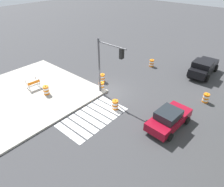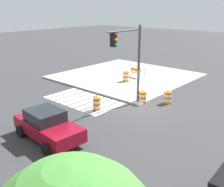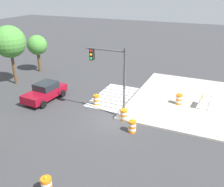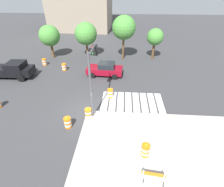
% 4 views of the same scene
% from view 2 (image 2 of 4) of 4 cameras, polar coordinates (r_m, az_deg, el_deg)
% --- Properties ---
extents(ground_plane, '(120.00, 120.00, 0.00)m').
position_cam_2_polar(ground_plane, '(19.21, 5.87, -2.81)').
color(ground_plane, '#38383A').
extents(sidewalk_corner, '(12.00, 12.00, 0.15)m').
position_cam_2_polar(sidewalk_corner, '(27.20, 3.06, 3.78)').
color(sidewalk_corner, '#ADA89E').
rests_on(sidewalk_corner, ground).
extents(crosswalk_stripes, '(5.85, 3.20, 0.02)m').
position_cam_2_polar(crosswalk_stripes, '(20.45, -6.25, -1.46)').
color(crosswalk_stripes, silver).
rests_on(crosswalk_stripes, ground).
extents(sports_car, '(4.41, 2.36, 1.63)m').
position_cam_2_polar(sports_car, '(14.72, -13.63, -6.64)').
color(sports_car, maroon).
rests_on(sports_car, ground).
extents(traffic_barrel_near_corner, '(0.56, 0.56, 1.02)m').
position_cam_2_polar(traffic_barrel_near_corner, '(18.38, -3.26, -2.22)').
color(traffic_barrel_near_corner, orange).
rests_on(traffic_barrel_near_corner, ground).
extents(traffic_barrel_crosswalk_end, '(0.56, 0.56, 1.02)m').
position_cam_2_polar(traffic_barrel_crosswalk_end, '(19.75, 6.59, -0.83)').
color(traffic_barrel_crosswalk_end, orange).
rests_on(traffic_barrel_crosswalk_end, ground).
extents(traffic_barrel_median_near, '(0.56, 0.56, 1.02)m').
position_cam_2_polar(traffic_barrel_median_near, '(20.02, 11.82, -0.85)').
color(traffic_barrel_median_near, orange).
rests_on(traffic_barrel_median_near, ground).
extents(traffic_barrel_median_far, '(0.56, 0.56, 1.02)m').
position_cam_2_polar(traffic_barrel_median_far, '(10.67, -0.11, -18.83)').
color(traffic_barrel_median_far, orange).
rests_on(traffic_barrel_median_far, ground).
extents(traffic_barrel_on_sidewalk, '(0.56, 0.56, 1.02)m').
position_cam_2_polar(traffic_barrel_on_sidewalk, '(24.88, 3.02, 3.65)').
color(traffic_barrel_on_sidewalk, orange).
rests_on(traffic_barrel_on_sidewalk, sidewalk_corner).
extents(construction_barricade, '(1.31, 0.90, 1.00)m').
position_cam_2_polar(construction_barricade, '(26.48, 5.31, 4.76)').
color(construction_barricade, silver).
rests_on(construction_barricade, sidewalk_corner).
extents(traffic_light_pole, '(0.47, 3.29, 5.50)m').
position_cam_2_polar(traffic_light_pole, '(18.10, 3.71, 8.80)').
color(traffic_light_pole, '#4C4C51').
rests_on(traffic_light_pole, sidewalk_corner).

